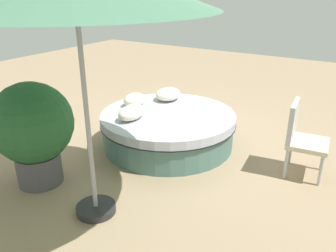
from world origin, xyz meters
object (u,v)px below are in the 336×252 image
planter (33,128)px  round_bed (168,129)px  throw_pillow_0 (168,94)px  throw_pillow_1 (135,100)px  patio_chair (301,134)px  throw_pillow_2 (132,112)px

planter → round_bed: bearing=156.0°
throw_pillow_0 → throw_pillow_1: 0.62m
patio_chair → planter: 3.37m
throw_pillow_1 → throw_pillow_2: size_ratio=0.83×
throw_pillow_0 → throw_pillow_2: (1.04, 0.03, 0.00)m
round_bed → throw_pillow_0: throw_pillow_0 is taller
round_bed → planter: bearing=-24.0°
patio_chair → throw_pillow_1: bearing=-92.0°
throw_pillow_1 → patio_chair: (-0.18, 2.56, -0.07)m
throw_pillow_2 → round_bed: bearing=146.8°
throw_pillow_1 → planter: bearing=-5.1°
throw_pillow_0 → throw_pillow_1: size_ratio=1.15×
round_bed → throw_pillow_2: throw_pillow_2 is taller
patio_chair → planter: size_ratio=0.75×
throw_pillow_1 → patio_chair: bearing=93.9°
throw_pillow_2 → patio_chair: 2.33m
throw_pillow_0 → throw_pillow_1: bearing=-28.6°
round_bed → throw_pillow_2: (0.49, -0.32, 0.36)m
throw_pillow_1 → throw_pillow_2: 0.59m
throw_pillow_1 → round_bed: bearing=89.4°
round_bed → throw_pillow_2: size_ratio=4.17×
throw_pillow_1 → throw_pillow_2: throw_pillow_2 is taller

